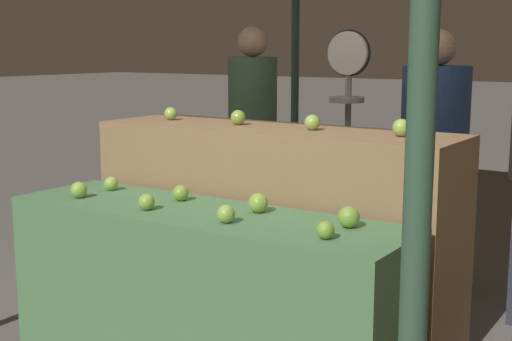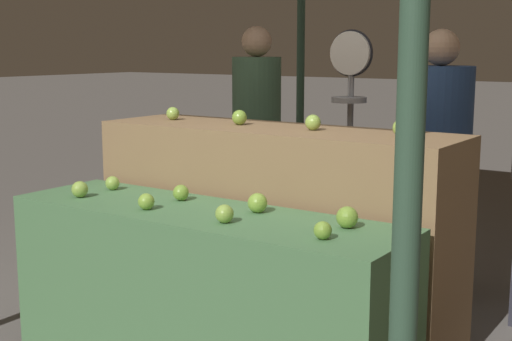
# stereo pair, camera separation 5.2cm
# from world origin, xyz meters

# --- Properties ---
(display_counter_front) EXTENTS (1.93, 0.55, 0.78)m
(display_counter_front) POSITION_xyz_m (0.00, 0.00, 0.39)
(display_counter_front) COLOR #4C7A4C
(display_counter_front) RESTS_ON ground_plane
(display_counter_back) EXTENTS (1.93, 0.55, 1.10)m
(display_counter_back) POSITION_xyz_m (0.00, 0.60, 0.55)
(display_counter_back) COLOR olive
(display_counter_back) RESTS_ON ground_plane
(apple_front_0) EXTENTS (0.08, 0.08, 0.08)m
(apple_front_0) POSITION_xyz_m (-0.67, -0.11, 0.82)
(apple_front_0) COLOR #8EB247
(apple_front_0) RESTS_ON display_counter_front
(apple_front_1) EXTENTS (0.07, 0.07, 0.07)m
(apple_front_1) POSITION_xyz_m (-0.22, -0.12, 0.82)
(apple_front_1) COLOR #84AD3D
(apple_front_1) RESTS_ON display_counter_front
(apple_front_2) EXTENTS (0.08, 0.08, 0.08)m
(apple_front_2) POSITION_xyz_m (0.22, -0.12, 0.82)
(apple_front_2) COLOR #8EB247
(apple_front_2) RESTS_ON display_counter_front
(apple_front_3) EXTENTS (0.07, 0.07, 0.07)m
(apple_front_3) POSITION_xyz_m (0.68, -0.11, 0.82)
(apple_front_3) COLOR #7AA338
(apple_front_3) RESTS_ON display_counter_front
(apple_front_4) EXTENTS (0.07, 0.07, 0.07)m
(apple_front_4) POSITION_xyz_m (-0.67, 0.11, 0.82)
(apple_front_4) COLOR #8EB247
(apple_front_4) RESTS_ON display_counter_front
(apple_front_5) EXTENTS (0.08, 0.08, 0.08)m
(apple_front_5) POSITION_xyz_m (-0.22, 0.12, 0.82)
(apple_front_5) COLOR #7AA338
(apple_front_5) RESTS_ON display_counter_front
(apple_front_6) EXTENTS (0.09, 0.09, 0.09)m
(apple_front_6) POSITION_xyz_m (0.23, 0.12, 0.83)
(apple_front_6) COLOR #84AD3D
(apple_front_6) RESTS_ON display_counter_front
(apple_front_7) EXTENTS (0.09, 0.09, 0.09)m
(apple_front_7) POSITION_xyz_m (0.68, 0.10, 0.83)
(apple_front_7) COLOR #7AA338
(apple_front_7) RESTS_ON display_counter_front
(apple_back_0) EXTENTS (0.07, 0.07, 0.07)m
(apple_back_0) POSITION_xyz_m (-0.68, 0.60, 1.14)
(apple_back_0) COLOR #8EB247
(apple_back_0) RESTS_ON display_counter_back
(apple_back_1) EXTENTS (0.08, 0.08, 0.08)m
(apple_back_1) POSITION_xyz_m (-0.22, 0.60, 1.14)
(apple_back_1) COLOR #7AA338
(apple_back_1) RESTS_ON display_counter_back
(apple_back_2) EXTENTS (0.08, 0.08, 0.08)m
(apple_back_2) POSITION_xyz_m (0.22, 0.60, 1.14)
(apple_back_2) COLOR #8EB247
(apple_back_2) RESTS_ON display_counter_back
(apple_back_3) EXTENTS (0.08, 0.08, 0.08)m
(apple_back_3) POSITION_xyz_m (0.68, 0.61, 1.14)
(apple_back_3) COLOR #8EB247
(apple_back_3) RESTS_ON display_counter_back
(produce_scale) EXTENTS (0.26, 0.20, 1.60)m
(produce_scale) POSITION_xyz_m (0.09, 1.24, 1.16)
(produce_scale) COLOR #99999E
(produce_scale) RESTS_ON ground_plane
(person_vendor_at_scale) EXTENTS (0.43, 0.43, 1.61)m
(person_vendor_at_scale) POSITION_xyz_m (0.49, 1.60, 0.92)
(person_vendor_at_scale) COLOR #2D2D38
(person_vendor_at_scale) RESTS_ON ground_plane
(person_customer_left) EXTENTS (0.44, 0.44, 1.65)m
(person_customer_left) POSITION_xyz_m (-0.96, 1.82, 0.95)
(person_customer_left) COLOR #2D2D38
(person_customer_left) RESTS_ON ground_plane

